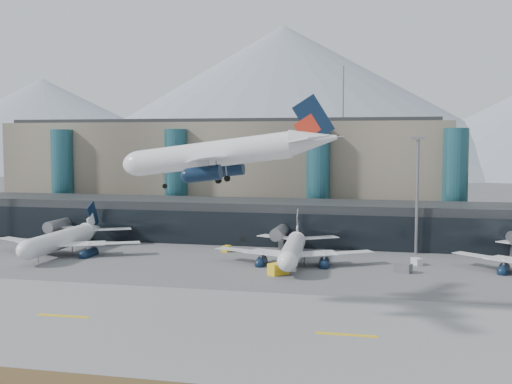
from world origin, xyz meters
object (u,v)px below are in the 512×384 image
jet_parked_left (67,233)px  jet_parked_mid (294,242)px  veh_h (278,269)px  lightmast_mid (417,188)px  veh_a (41,250)px  veh_g (417,261)px  veh_b (226,249)px  veh_f (57,240)px  veh_c (403,268)px  hero_jet (235,146)px

jet_parked_left → jet_parked_mid: jet_parked_left is taller
jet_parked_left → veh_h: 51.91m
lightmast_mid → jet_parked_mid: bearing=-146.8°
veh_a → veh_g: veh_a is taller
veh_h → veh_b: bearing=73.6°
veh_f → veh_h: 61.81m
jet_parked_mid → veh_f: bearing=75.8°
jet_parked_mid → veh_f: 59.51m
jet_parked_left → veh_c: bearing=-95.6°
jet_parked_left → veh_a: 6.74m
hero_jet → veh_a: bearing=145.6°
veh_c → veh_h: bearing=-137.3°
jet_parked_left → veh_h: size_ratio=9.27×
lightmast_mid → veh_h: 40.43m
jet_parked_mid → veh_c: jet_parked_mid is taller
veh_c → veh_g: 8.61m
veh_b → lightmast_mid: bearing=-69.3°
veh_b → veh_h: (15.98, -21.56, 0.41)m
jet_parked_mid → veh_h: (-0.83, -12.34, -3.06)m
jet_parked_left → veh_f: (-7.69, 8.83, -3.35)m
lightmast_mid → hero_jet: bearing=-115.1°
hero_jet → veh_f: 78.98m
lightmast_mid → veh_c: bearing=-97.5°
veh_f → veh_h: size_ratio=0.96×
veh_a → veh_f: (-3.17, 12.37, 0.19)m
veh_f → veh_g: (83.17, -6.54, -0.35)m
lightmast_mid → jet_parked_mid: size_ratio=0.76×
jet_parked_left → veh_b: jet_parked_left is taller
veh_b → veh_a: bearing=118.8°
veh_c → veh_g: size_ratio=1.33×
veh_a → veh_f: bearing=91.9°
lightmast_mid → veh_f: bearing=-175.4°
veh_b → veh_g: 41.78m
veh_c → veh_f: (-80.47, 14.72, 0.17)m
jet_parked_left → veh_h: (50.17, -12.91, -3.32)m
jet_parked_mid → veh_b: bearing=56.2°
veh_h → veh_g: bearing=-22.0°
veh_g → veh_h: size_ratio=0.61×
veh_a → lightmast_mid: bearing=0.9°
veh_a → veh_c: size_ratio=0.97×
veh_g → veh_h: bearing=-91.6°
veh_c → hero_jet: bearing=-98.6°
veh_a → veh_f: veh_f is taller
jet_parked_mid → veh_b: 19.48m
veh_b → veh_h: veh_h is taller
veh_b → veh_f: veh_f is taller
hero_jet → veh_h: 36.32m
jet_parked_mid → veh_h: bearing=171.1°
lightmast_mid → veh_c: size_ratio=8.17×
veh_c → veh_g: bearing=97.1°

